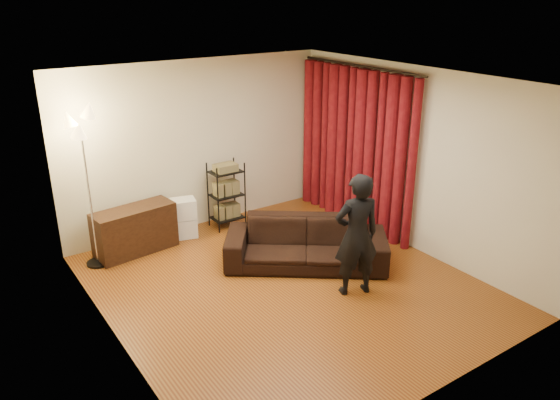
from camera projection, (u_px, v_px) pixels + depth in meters
floor at (286, 285)px, 7.26m from camera, size 5.00×5.00×0.00m
ceiling at (288, 80)px, 6.27m from camera, size 5.00×5.00×0.00m
wall_back at (197, 145)px, 8.69m from camera, size 5.00×0.00×5.00m
wall_front at (448, 271)px, 4.84m from camera, size 5.00×0.00×5.00m
wall_left at (107, 233)px, 5.58m from camera, size 0.00×5.00×5.00m
wall_right at (413, 160)px, 7.95m from camera, size 0.00×5.00×5.00m
curtain_rod at (360, 66)px, 8.31m from camera, size 0.04×2.65×0.04m
curtain at (355, 149)px, 8.78m from camera, size 0.22×2.65×2.55m
sofa at (306, 243)px, 7.69m from camera, size 2.32×2.05×0.66m
person at (357, 235)px, 6.81m from camera, size 0.68×0.55×1.62m
media_cabinet at (135, 230)px, 8.06m from camera, size 1.24×0.59×0.70m
storage_boxes at (184, 218)px, 8.56m from camera, size 0.45×0.40×0.64m
wire_shelf at (227, 195)px, 8.87m from camera, size 0.58×0.49×1.09m
floor_lamp at (89, 192)px, 7.42m from camera, size 0.44×0.44×2.21m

